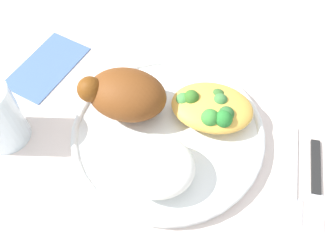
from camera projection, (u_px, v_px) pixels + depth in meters
The scene contains 8 objects.
ground_plane at pixel (168, 137), 0.52m from camera, with size 2.00×2.00×0.00m, color silver.
plate at pixel (168, 133), 0.52m from camera, with size 0.26×0.26×0.02m.
roasted_chicken at pixel (124, 94), 0.50m from camera, with size 0.12×0.08×0.06m.
rice_pile at pixel (152, 165), 0.46m from camera, with size 0.10×0.09×0.04m, color white.
mac_cheese_with_broccoli at pixel (212, 108), 0.51m from camera, with size 0.11×0.08×0.04m.
fork at pixel (294, 178), 0.49m from camera, with size 0.02×0.14×0.01m.
knife at pixel (316, 191), 0.48m from camera, with size 0.02×0.19×0.01m.
napkin at pixel (47, 66), 0.59m from camera, with size 0.07×0.13×0.00m, color #47669E.
Camera 1 is at (-0.06, 0.27, 0.45)m, focal length 40.49 mm.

